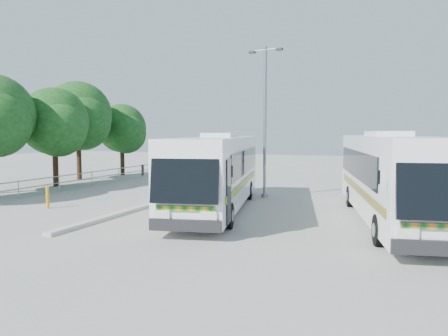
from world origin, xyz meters
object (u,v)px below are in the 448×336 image
at_px(tree_far_e, 122,128).
at_px(coach_adjacent, 392,175).
at_px(tree_far_d, 79,115).
at_px(lamppost, 265,115).
at_px(tree_far_c, 55,122).
at_px(bollard, 48,197).
at_px(coach_main, 217,170).

height_order(tree_far_e, coach_adjacent, tree_far_e).
distance_m(tree_far_d, lamppost, 15.65).
bearing_deg(tree_far_d, tree_far_c, -72.17).
xyz_separation_m(tree_far_e, bollard, (6.20, -14.94, -3.37)).
xyz_separation_m(tree_far_c, coach_adjacent, (20.70, -4.06, -2.38)).
bearing_deg(tree_far_c, tree_far_e, 93.54).
distance_m(coach_main, coach_adjacent, 7.47).
distance_m(tree_far_e, bollard, 16.52).
relative_size(coach_adjacent, lamppost, 1.53).
height_order(tree_far_c, tree_far_d, tree_far_d).
distance_m(tree_far_c, bollard, 9.58).
distance_m(tree_far_c, tree_far_e, 8.22).
height_order(coach_main, lamppost, lamppost).
bearing_deg(coach_adjacent, bollard, 177.52).
bearing_deg(tree_far_d, lamppost, -11.82).
xyz_separation_m(coach_adjacent, bollard, (-15.01, -2.67, -1.35)).
xyz_separation_m(coach_main, lamppost, (0.89, 4.63, 2.68)).
relative_size(tree_far_c, coach_main, 0.53).
relative_size(tree_far_d, lamppost, 0.90).
distance_m(tree_far_e, coach_main, 18.58).
relative_size(tree_far_d, tree_far_e, 1.24).
height_order(tree_far_d, lamppost, lamppost).
bearing_deg(coach_main, lamppost, 66.48).
xyz_separation_m(tree_far_e, coach_adjacent, (21.20, -12.26, -2.01)).
distance_m(tree_far_c, coach_main, 14.07).
bearing_deg(coach_main, bollard, -173.62).
relative_size(tree_far_c, tree_far_e, 1.10).
bearing_deg(tree_far_d, coach_main, -28.51).
bearing_deg(tree_far_e, tree_far_c, -86.46).
height_order(tree_far_c, coach_adjacent, tree_far_c).
distance_m(tree_far_c, tree_far_d, 3.93).
bearing_deg(coach_main, tree_far_e, 125.44).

